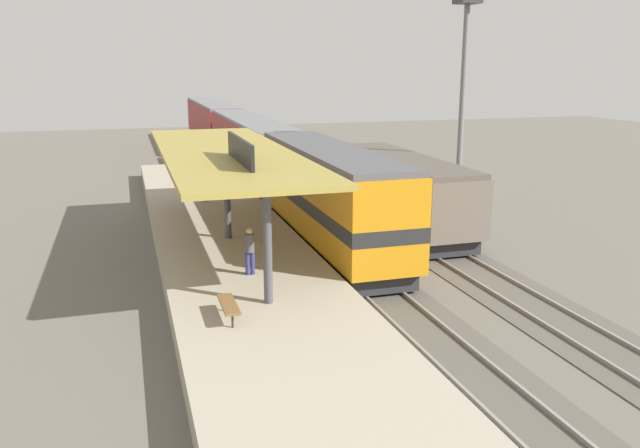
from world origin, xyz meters
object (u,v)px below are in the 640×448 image
at_px(platform_bench, 229,305).
at_px(freight_car, 403,191).
at_px(light_mast, 464,59).
at_px(person_waiting, 250,249).
at_px(passenger_carriage_front, 252,149).
at_px(locomotive, 329,196).
at_px(passenger_carriage_rear, 212,123).

distance_m(platform_bench, freight_car, 15.58).
bearing_deg(light_mast, person_waiting, -148.05).
bearing_deg(passenger_carriage_front, freight_car, -73.77).
distance_m(locomotive, passenger_carriage_front, 18.00).
bearing_deg(freight_car, locomotive, -154.49).
bearing_deg(light_mast, platform_bench, -139.91).
bearing_deg(freight_car, passenger_carriage_front, 106.23).
bearing_deg(passenger_carriage_rear, locomotive, -90.00).
bearing_deg(freight_car, passenger_carriage_rear, 97.16).
relative_size(platform_bench, passenger_carriage_rear, 0.08).
bearing_deg(locomotive, freight_car, 25.51).
relative_size(light_mast, person_waiting, 6.84).
xyz_separation_m(passenger_carriage_rear, person_waiting, (-4.63, -44.15, -0.46)).
bearing_deg(passenger_carriage_front, person_waiting, -101.21).
bearing_deg(locomotive, passenger_carriage_front, 90.00).
bearing_deg(passenger_carriage_front, passenger_carriage_rear, 90.00).
distance_m(freight_car, light_mast, 7.18).
relative_size(passenger_carriage_front, light_mast, 1.71).
bearing_deg(person_waiting, platform_bench, -109.54).
bearing_deg(person_waiting, light_mast, 31.95).
bearing_deg(locomotive, platform_bench, -123.08).
bearing_deg(platform_bench, passenger_carriage_rear, 82.88).
distance_m(freight_car, person_waiting, 11.92).
bearing_deg(platform_bench, passenger_carriage_front, 77.57).
xyz_separation_m(freight_car, light_mast, (3.20, 0.21, 6.43)).
bearing_deg(person_waiting, passenger_carriage_rear, 84.01).
distance_m(locomotive, person_waiting, 7.09).
relative_size(freight_car, light_mast, 1.03).
xyz_separation_m(platform_bench, light_mast, (13.80, 11.62, 7.05)).
height_order(passenger_carriage_rear, freight_car, passenger_carriage_rear).
height_order(freight_car, light_mast, light_mast).
distance_m(locomotive, passenger_carriage_rear, 38.80).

